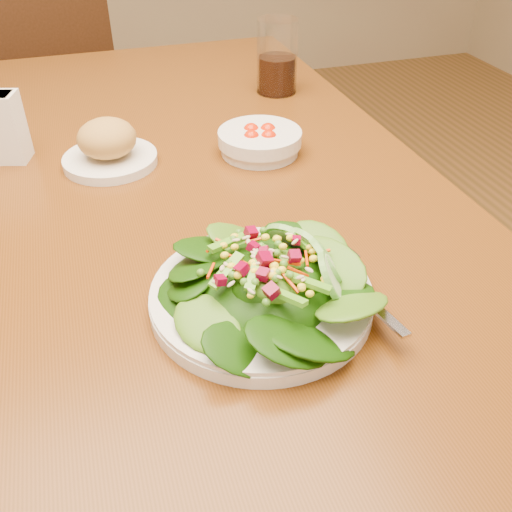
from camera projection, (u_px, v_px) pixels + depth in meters
name	position (u px, v px, depth m)	size (l,w,h in m)	color
ground_plane	(186.00, 451.00, 1.37)	(5.00, 5.00, 0.00)	#9C6430
dining_table	(159.00, 226.00, 0.99)	(0.90, 1.40, 0.75)	#60300F
chair_far	(54.00, 108.00, 1.90)	(0.49, 0.49, 0.87)	#351B0E
salad_plate	(269.00, 284.00, 0.66)	(0.27, 0.26, 0.08)	white
bread_plate	(108.00, 147.00, 0.94)	(0.16, 0.16, 0.08)	white
tomato_bowl	(260.00, 141.00, 0.98)	(0.14, 0.14, 0.05)	white
drinking_glass	(277.00, 62.00, 1.19)	(0.09, 0.09, 0.15)	silver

